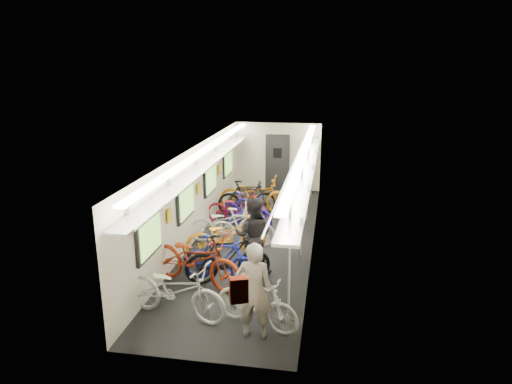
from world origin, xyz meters
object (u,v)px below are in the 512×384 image
(backpack, at_px, (239,290))
(bicycle_1, at_px, (221,260))
(bicycle_0, at_px, (175,290))
(passenger_near, at_px, (254,291))
(passenger_mid, at_px, (253,236))

(backpack, bearing_deg, bicycle_1, 88.95)
(bicycle_0, xyz_separation_m, backpack, (1.40, -1.20, 0.75))
(bicycle_1, distance_m, passenger_near, 2.07)
(bicycle_1, bearing_deg, bicycle_0, 170.42)
(bicycle_1, bearing_deg, passenger_near, -141.78)
(passenger_near, xyz_separation_m, backpack, (-0.08, -0.84, 0.44))
(passenger_near, relative_size, backpack, 4.40)
(bicycle_0, height_order, backpack, backpack)
(passenger_mid, height_order, backpack, passenger_mid)
(backpack, bearing_deg, passenger_near, 64.18)
(bicycle_1, height_order, passenger_near, passenger_near)
(bicycle_1, xyz_separation_m, backpack, (0.93, -2.62, 0.77))
(passenger_mid, distance_m, backpack, 3.26)
(passenger_near, height_order, passenger_mid, passenger_mid)
(bicycle_1, bearing_deg, passenger_mid, -35.38)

